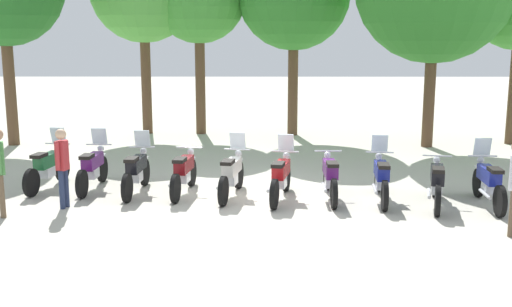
{
  "coord_description": "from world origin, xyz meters",
  "views": [
    {
      "loc": [
        0.08,
        -13.39,
        3.58
      ],
      "look_at": [
        0.0,
        0.5,
        0.9
      ],
      "focal_mm": 43.36,
      "sensor_mm": 36.0,
      "label": 1
    }
  ],
  "objects_px": {
    "motorcycle_1": "(93,168)",
    "motorcycle_8": "(437,183)",
    "motorcycle_4": "(232,174)",
    "motorcycle_9": "(488,182)",
    "person_2": "(62,162)",
    "motorcycle_0": "(48,167)",
    "motorcycle_3": "(184,172)",
    "motorcycle_2": "(136,171)",
    "motorcycle_7": "(381,177)",
    "motorcycle_6": "(330,176)",
    "motorcycle_5": "(281,176)"
  },
  "relations": [
    {
      "from": "person_2",
      "to": "motorcycle_3",
      "type": "bearing_deg",
      "value": 40.43
    },
    {
      "from": "motorcycle_7",
      "to": "person_2",
      "type": "height_order",
      "value": "person_2"
    },
    {
      "from": "motorcycle_1",
      "to": "person_2",
      "type": "distance_m",
      "value": 1.68
    },
    {
      "from": "motorcycle_1",
      "to": "motorcycle_3",
      "type": "distance_m",
      "value": 2.23
    },
    {
      "from": "motorcycle_1",
      "to": "person_2",
      "type": "xyz_separation_m",
      "value": [
        -0.18,
        -1.6,
        0.46
      ]
    },
    {
      "from": "person_2",
      "to": "motorcycle_9",
      "type": "bearing_deg",
      "value": 15.14
    },
    {
      "from": "motorcycle_1",
      "to": "motorcycle_2",
      "type": "bearing_deg",
      "value": -105.33
    },
    {
      "from": "motorcycle_7",
      "to": "motorcycle_9",
      "type": "height_order",
      "value": "same"
    },
    {
      "from": "person_2",
      "to": "motorcycle_0",
      "type": "bearing_deg",
      "value": 131.79
    },
    {
      "from": "person_2",
      "to": "motorcycle_6",
      "type": "bearing_deg",
      "value": 21.56
    },
    {
      "from": "motorcycle_4",
      "to": "motorcycle_8",
      "type": "distance_m",
      "value": 4.44
    },
    {
      "from": "motorcycle_0",
      "to": "motorcycle_8",
      "type": "height_order",
      "value": "motorcycle_0"
    },
    {
      "from": "motorcycle_8",
      "to": "motorcycle_5",
      "type": "bearing_deg",
      "value": 95.07
    },
    {
      "from": "motorcycle_7",
      "to": "person_2",
      "type": "xyz_separation_m",
      "value": [
        -6.75,
        -0.62,
        0.46
      ]
    },
    {
      "from": "motorcycle_2",
      "to": "motorcycle_5",
      "type": "xyz_separation_m",
      "value": [
        3.29,
        -0.53,
        0.0
      ]
    },
    {
      "from": "motorcycle_4",
      "to": "motorcycle_9",
      "type": "relative_size",
      "value": 0.99
    },
    {
      "from": "motorcycle_2",
      "to": "motorcycle_3",
      "type": "height_order",
      "value": "motorcycle_2"
    },
    {
      "from": "motorcycle_2",
      "to": "motorcycle_6",
      "type": "height_order",
      "value": "motorcycle_2"
    },
    {
      "from": "motorcycle_1",
      "to": "motorcycle_8",
      "type": "relative_size",
      "value": 1.02
    },
    {
      "from": "motorcycle_2",
      "to": "motorcycle_9",
      "type": "distance_m",
      "value": 7.73
    },
    {
      "from": "motorcycle_4",
      "to": "motorcycle_0",
      "type": "bearing_deg",
      "value": 90.92
    },
    {
      "from": "motorcycle_9",
      "to": "motorcycle_3",
      "type": "bearing_deg",
      "value": 85.46
    },
    {
      "from": "motorcycle_4",
      "to": "motorcycle_7",
      "type": "distance_m",
      "value": 3.3
    },
    {
      "from": "motorcycle_6",
      "to": "motorcycle_5",
      "type": "bearing_deg",
      "value": 92.93
    },
    {
      "from": "motorcycle_6",
      "to": "person_2",
      "type": "relative_size",
      "value": 1.31
    },
    {
      "from": "motorcycle_9",
      "to": "motorcycle_6",
      "type": "bearing_deg",
      "value": 84.25
    },
    {
      "from": "motorcycle_0",
      "to": "person_2",
      "type": "bearing_deg",
      "value": -144.07
    },
    {
      "from": "motorcycle_8",
      "to": "motorcycle_6",
      "type": "bearing_deg",
      "value": 89.71
    },
    {
      "from": "motorcycle_1",
      "to": "motorcycle_4",
      "type": "bearing_deg",
      "value": -98.33
    },
    {
      "from": "motorcycle_0",
      "to": "motorcycle_5",
      "type": "xyz_separation_m",
      "value": [
        5.47,
        -0.99,
        0.0
      ]
    },
    {
      "from": "motorcycle_7",
      "to": "person_2",
      "type": "relative_size",
      "value": 1.31
    },
    {
      "from": "motorcycle_8",
      "to": "person_2",
      "type": "distance_m",
      "value": 7.86
    },
    {
      "from": "motorcycle_1",
      "to": "motorcycle_9",
      "type": "bearing_deg",
      "value": -96.68
    },
    {
      "from": "motorcycle_6",
      "to": "motorcycle_9",
      "type": "xyz_separation_m",
      "value": [
        3.28,
        -0.56,
        0.01
      ]
    },
    {
      "from": "motorcycle_8",
      "to": "motorcycle_9",
      "type": "bearing_deg",
      "value": -76.47
    },
    {
      "from": "motorcycle_1",
      "to": "motorcycle_4",
      "type": "height_order",
      "value": "same"
    },
    {
      "from": "motorcycle_3",
      "to": "motorcycle_8",
      "type": "height_order",
      "value": "same"
    },
    {
      "from": "motorcycle_3",
      "to": "motorcycle_9",
      "type": "relative_size",
      "value": 1.0
    },
    {
      "from": "motorcycle_7",
      "to": "motorcycle_9",
      "type": "relative_size",
      "value": 1.0
    },
    {
      "from": "motorcycle_3",
      "to": "motorcycle_6",
      "type": "distance_m",
      "value": 3.31
    },
    {
      "from": "motorcycle_4",
      "to": "motorcycle_5",
      "type": "height_order",
      "value": "same"
    },
    {
      "from": "motorcycle_2",
      "to": "motorcycle_6",
      "type": "bearing_deg",
      "value": -92.59
    },
    {
      "from": "motorcycle_2",
      "to": "person_2",
      "type": "relative_size",
      "value": 1.31
    },
    {
      "from": "motorcycle_0",
      "to": "motorcycle_3",
      "type": "height_order",
      "value": "motorcycle_0"
    },
    {
      "from": "motorcycle_1",
      "to": "motorcycle_2",
      "type": "xyz_separation_m",
      "value": [
        1.09,
        -0.35,
        0.0
      ]
    },
    {
      "from": "motorcycle_9",
      "to": "motorcycle_2",
      "type": "bearing_deg",
      "value": 86.2
    },
    {
      "from": "motorcycle_3",
      "to": "motorcycle_6",
      "type": "bearing_deg",
      "value": -90.46
    },
    {
      "from": "motorcycle_5",
      "to": "motorcycle_9",
      "type": "distance_m",
      "value": 4.4
    },
    {
      "from": "motorcycle_6",
      "to": "person_2",
      "type": "height_order",
      "value": "person_2"
    },
    {
      "from": "motorcycle_1",
      "to": "motorcycle_8",
      "type": "xyz_separation_m",
      "value": [
        7.66,
        -1.39,
        -0.01
      ]
    }
  ]
}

